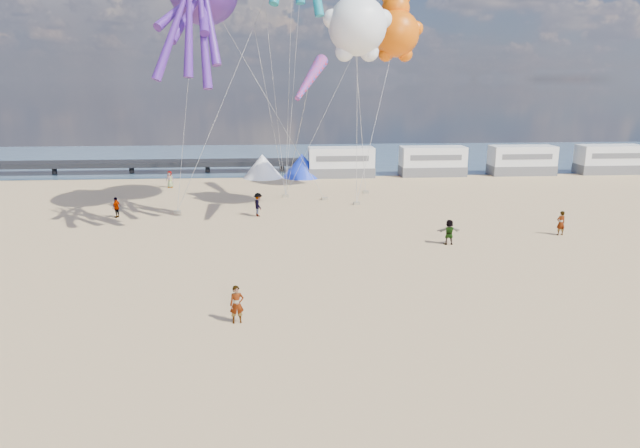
% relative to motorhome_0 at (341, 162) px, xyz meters
% --- Properties ---
extents(ground, '(120.00, 120.00, 0.00)m').
position_rel_motorhome_0_xyz_m(ground, '(-6.00, -40.00, -1.50)').
color(ground, '#D7B27C').
rests_on(ground, ground).
extents(water, '(120.00, 120.00, 0.00)m').
position_rel_motorhome_0_xyz_m(water, '(-6.00, 15.00, -1.48)').
color(water, '#3C5973').
rests_on(water, ground).
extents(pier, '(60.00, 3.00, 0.50)m').
position_rel_motorhome_0_xyz_m(pier, '(-34.00, 4.00, -0.50)').
color(pier, black).
rests_on(pier, ground).
extents(motorhome_0, '(6.60, 2.50, 3.00)m').
position_rel_motorhome_0_xyz_m(motorhome_0, '(0.00, 0.00, 0.00)').
color(motorhome_0, silver).
rests_on(motorhome_0, ground).
extents(motorhome_1, '(6.60, 2.50, 3.00)m').
position_rel_motorhome_0_xyz_m(motorhome_1, '(9.50, 0.00, 0.00)').
color(motorhome_1, silver).
rests_on(motorhome_1, ground).
extents(motorhome_2, '(6.60, 2.50, 3.00)m').
position_rel_motorhome_0_xyz_m(motorhome_2, '(19.00, 0.00, 0.00)').
color(motorhome_2, silver).
rests_on(motorhome_2, ground).
extents(motorhome_3, '(6.60, 2.50, 3.00)m').
position_rel_motorhome_0_xyz_m(motorhome_3, '(28.50, 0.00, 0.00)').
color(motorhome_3, silver).
rests_on(motorhome_3, ground).
extents(tent_white, '(4.00, 4.00, 2.40)m').
position_rel_motorhome_0_xyz_m(tent_white, '(-8.00, 0.00, -0.30)').
color(tent_white, white).
rests_on(tent_white, ground).
extents(tent_blue, '(4.00, 4.00, 2.40)m').
position_rel_motorhome_0_xyz_m(tent_blue, '(-4.00, 0.00, -0.30)').
color(tent_blue, '#1933CC').
rests_on(tent_blue, ground).
extents(standing_person, '(0.64, 0.47, 1.59)m').
position_rel_motorhome_0_xyz_m(standing_person, '(-8.23, -35.68, -0.70)').
color(standing_person, tan).
rests_on(standing_person, ground).
extents(beachgoer_0, '(0.61, 0.46, 1.53)m').
position_rel_motorhome_0_xyz_m(beachgoer_0, '(-16.39, -4.87, -0.74)').
color(beachgoer_0, '#7F6659').
rests_on(beachgoer_0, ground).
extents(beachgoer_2, '(0.87, 0.99, 1.72)m').
position_rel_motorhome_0_xyz_m(beachgoer_2, '(-7.93, -16.86, -0.64)').
color(beachgoer_2, '#7F6659').
rests_on(beachgoer_2, ground).
extents(beachgoer_3, '(0.86, 1.10, 1.50)m').
position_rel_motorhome_0_xyz_m(beachgoer_3, '(-18.11, -16.53, -0.75)').
color(beachgoer_3, '#7F6659').
rests_on(beachgoer_3, ground).
extents(beachgoer_4, '(0.92, 0.42, 1.55)m').
position_rel_motorhome_0_xyz_m(beachgoer_4, '(3.77, -25.10, -0.73)').
color(beachgoer_4, '#7F6659').
rests_on(beachgoer_4, ground).
extents(beachgoer_5, '(1.53, 0.69, 1.59)m').
position_rel_motorhome_0_xyz_m(beachgoer_5, '(11.50, -23.56, -0.70)').
color(beachgoer_5, '#7F6659').
rests_on(beachgoer_5, ground).
extents(sandbag_a, '(0.50, 0.35, 0.22)m').
position_rel_motorhome_0_xyz_m(sandbag_a, '(-13.98, -15.56, -1.39)').
color(sandbag_a, gray).
rests_on(sandbag_a, ground).
extents(sandbag_b, '(0.50, 0.35, 0.22)m').
position_rel_motorhome_0_xyz_m(sandbag_b, '(-2.64, -11.49, -1.39)').
color(sandbag_b, gray).
rests_on(sandbag_b, ground).
extents(sandbag_c, '(0.50, 0.35, 0.22)m').
position_rel_motorhome_0_xyz_m(sandbag_c, '(-0.25, -13.56, -1.39)').
color(sandbag_c, gray).
rests_on(sandbag_c, ground).
extents(sandbag_d, '(0.50, 0.35, 0.22)m').
position_rel_motorhome_0_xyz_m(sandbag_d, '(1.19, -8.96, -1.39)').
color(sandbag_d, gray).
rests_on(sandbag_d, ground).
extents(sandbag_e, '(0.50, 0.35, 0.22)m').
position_rel_motorhome_0_xyz_m(sandbag_e, '(-5.84, -10.12, -1.39)').
color(sandbag_e, gray).
rests_on(sandbag_e, ground).
extents(kite_panda, '(6.21, 6.04, 6.88)m').
position_rel_motorhome_0_xyz_m(kite_panda, '(-0.88, -16.98, 11.73)').
color(kite_panda, white).
extents(kite_teddy_orange, '(5.50, 5.31, 6.46)m').
position_rel_motorhome_0_xyz_m(kite_teddy_orange, '(3.40, -9.19, 11.81)').
color(kite_teddy_orange, '#F25D06').
extents(windsock_mid, '(1.73, 6.45, 6.38)m').
position_rel_motorhome_0_xyz_m(windsock_mid, '(-0.77, -13.45, 13.33)').
color(windsock_mid, red).
extents(windsock_right, '(2.87, 4.94, 5.01)m').
position_rel_motorhome_0_xyz_m(windsock_right, '(-4.29, -20.01, 8.23)').
color(windsock_right, red).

